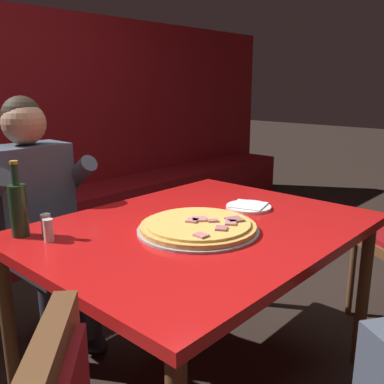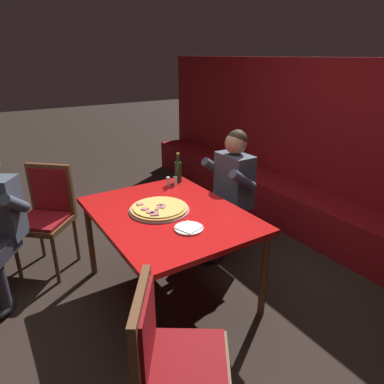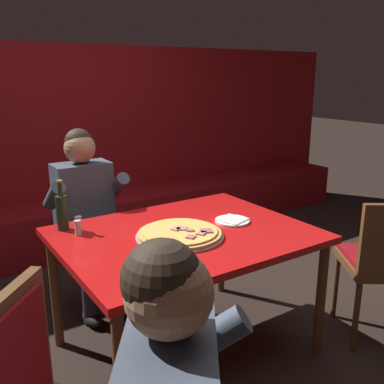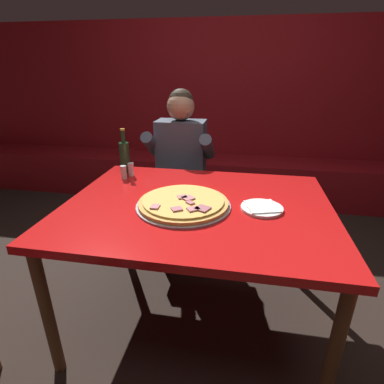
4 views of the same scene
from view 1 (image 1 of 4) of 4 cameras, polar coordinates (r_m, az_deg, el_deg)
The scene contains 9 objects.
ground_plane at distance 2.14m, azimuth 0.95°, elevation -24.09°, with size 24.00×24.00×0.00m, color black.
booth_bench at distance 3.41m, azimuth -23.38°, elevation -5.77°, with size 6.46×0.48×0.46m, color maroon.
main_dining_table at distance 1.80m, azimuth 1.04°, elevation -6.52°, with size 1.38×1.07×0.76m.
pizza at distance 1.69m, azimuth 0.86°, elevation -4.65°, with size 0.48×0.48×0.05m.
plate_white_paper at distance 2.01m, azimuth 7.55°, elevation -1.95°, with size 0.21×0.21×0.02m.
beer_bottle at distance 1.74m, azimuth -22.14°, elevation -2.01°, with size 0.07×0.07×0.29m.
shaker_parmesan at distance 1.73m, azimuth -18.88°, elevation -4.32°, with size 0.04×0.04×0.09m.
shaker_black_pepper at distance 1.67m, azimuth -18.59°, elevation -5.00°, with size 0.04×0.04×0.09m.
diner_seated_blue_shirt at distance 2.24m, azimuth -19.52°, elevation -2.76°, with size 0.53×0.53×1.27m.
Camera 1 is at (-1.27, -1.10, 1.33)m, focal length 40.00 mm.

